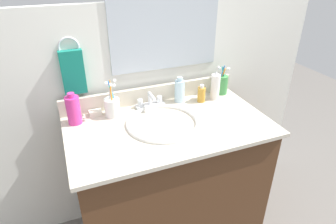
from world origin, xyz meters
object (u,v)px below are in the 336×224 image
object	(u,v)px
bottle_soap_pink	(73,110)
bottle_lotion_white	(215,86)
hand_towel	(73,72)
faucet	(150,102)
bottle_oil_amber	(201,94)
bottle_gel_clear	(180,91)
cup_white_ceramic	(112,106)
cup_green	(222,84)
soap_bar	(95,113)

from	to	relation	value
bottle_soap_pink	bottle_lotion_white	world-z (taller)	bottle_lotion_white
bottle_lotion_white	bottle_soap_pink	bearing A→B (deg)	179.00
bottle_lotion_white	hand_towel	bearing A→B (deg)	170.70
faucet	bottle_oil_amber	distance (m)	0.29
bottle_soap_pink	bottle_gel_clear	distance (m)	0.57
cup_white_ceramic	cup_green	size ratio (longest dim) A/B	1.13
cup_green	hand_towel	bearing A→B (deg)	174.83
bottle_gel_clear	bottle_lotion_white	xyz separation A→B (m)	(0.20, -0.04, 0.01)
hand_towel	bottle_lotion_white	distance (m)	0.76
bottle_lotion_white	bottle_gel_clear	bearing A→B (deg)	167.81
bottle_lotion_white	soap_bar	distance (m)	0.67
bottle_soap_pink	bottle_lotion_white	bearing A→B (deg)	-1.00
hand_towel	bottle_lotion_white	bearing A→B (deg)	-9.30
bottle_soap_pink	bottle_lotion_white	distance (m)	0.77
cup_green	bottle_gel_clear	bearing A→B (deg)	-179.08
bottle_oil_amber	bottle_soap_pink	bearing A→B (deg)	178.59
hand_towel	faucet	xyz separation A→B (m)	(0.37, -0.08, -0.19)
hand_towel	cup_green	distance (m)	0.83
bottle_soap_pink	cup_green	size ratio (longest dim) A/B	0.93
bottle_oil_amber	soap_bar	distance (m)	0.58
bottle_oil_amber	faucet	bearing A→B (deg)	170.77
bottle_soap_pink	soap_bar	bearing A→B (deg)	23.13
hand_towel	faucet	size ratio (longest dim) A/B	1.38
hand_towel	bottle_oil_amber	xyz separation A→B (m)	(0.65, -0.12, -0.18)
bottle_soap_pink	hand_towel	bearing A→B (deg)	73.70
faucet	cup_green	world-z (taller)	cup_green
cup_white_ceramic	soap_bar	bearing A→B (deg)	153.62
hand_towel	bottle_lotion_white	world-z (taller)	hand_towel
hand_towel	bottle_gel_clear	xyz separation A→B (m)	(0.54, -0.08, -0.16)
bottle_lotion_white	cup_white_ceramic	bearing A→B (deg)	178.32
soap_bar	bottle_oil_amber	bearing A→B (deg)	-6.07
faucet	cup_green	size ratio (longest dim) A/B	0.93
hand_towel	faucet	world-z (taller)	hand_towel
bottle_gel_clear	bottle_oil_amber	xyz separation A→B (m)	(0.11, -0.05, -0.02)
cup_green	soap_bar	bearing A→B (deg)	179.18
faucet	hand_towel	bearing A→B (deg)	167.98
cup_green	soap_bar	distance (m)	0.74
soap_bar	faucet	bearing A→B (deg)	-2.95
hand_towel	cup_white_ceramic	world-z (taller)	hand_towel
bottle_gel_clear	cup_white_ceramic	size ratio (longest dim) A/B	0.74
bottle_soap_pink	cup_green	world-z (taller)	cup_green
bottle_soap_pink	faucet	bearing A→B (deg)	4.24
bottle_gel_clear	cup_white_ceramic	distance (m)	0.38
bottle_gel_clear	bottle_oil_amber	world-z (taller)	bottle_gel_clear
hand_towel	soap_bar	xyz separation A→B (m)	(0.07, -0.06, -0.21)
bottle_oil_amber	bottle_lotion_white	bearing A→B (deg)	2.22
cup_white_ceramic	cup_green	xyz separation A→B (m)	(0.65, 0.03, 0.01)
hand_towel	cup_green	xyz separation A→B (m)	(0.81, -0.07, -0.16)
faucet	soap_bar	size ratio (longest dim) A/B	2.50
hand_towel	cup_white_ceramic	size ratio (longest dim) A/B	1.13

